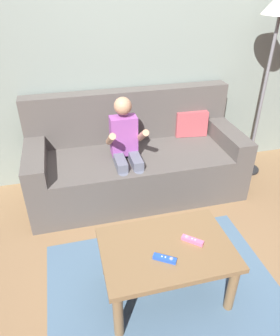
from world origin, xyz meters
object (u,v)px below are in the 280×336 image
Objects in this scene: couch at (136,161)px; floor_lamp at (279,19)px; person_seated_on_couch at (126,148)px; game_remote_pink_near_edge at (192,240)px; coffee_table at (166,255)px; game_remote_blue_center at (165,259)px.

floor_lamp is at bearing 1.34° from couch.
person_seated_on_couch is (-0.13, -0.19, 0.25)m from couch.
person_seated_on_couch is 1.06m from game_remote_pink_near_edge.
floor_lamp is at bearing 8.85° from person_seated_on_couch.
couch is at bearing 93.46° from game_remote_pink_near_edge.
game_remote_pink_near_edge is (0.17, 0.00, 0.08)m from coffee_table.
game_remote_pink_near_edge is 0.24m from game_remote_blue_center.
game_remote_blue_center is at bearing -90.55° from person_seated_on_couch.
game_remote_pink_near_edge is at bearing 25.06° from game_remote_blue_center.
floor_lamp is (1.36, 1.25, 1.18)m from coffee_table.
floor_lamp is at bearing 43.72° from game_remote_blue_center.
coffee_table is 0.13m from game_remote_blue_center.
game_remote_blue_center is at bearing -96.11° from couch.
couch is 1.74m from floor_lamp.
game_remote_blue_center is at bearing -154.94° from game_remote_pink_near_edge.
game_remote_blue_center is (-0.21, -0.10, 0.00)m from game_remote_pink_near_edge.
game_remote_blue_center is (-0.14, -1.31, 0.10)m from couch.
floor_lamp reaches higher than person_seated_on_couch.
person_seated_on_couch is 1.06m from coffee_table.
game_remote_pink_near_edge is 0.07× the size of floor_lamp.
game_remote_blue_center is at bearing -136.28° from floor_lamp.
person_seated_on_couch is at bearing 89.45° from game_remote_blue_center.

